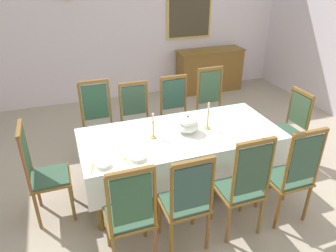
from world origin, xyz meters
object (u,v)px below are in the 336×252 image
object	(u,v)px
chair_head_west	(42,172)
chair_north_b	(137,119)
chair_south_a	(130,214)
candlestick_east	(208,118)
dining_table	(181,139)
candlestick_west	(153,128)
spoon_secondary	(93,166)
framed_painting	(190,9)
bowl_near_right	(103,165)
bowl_near_left	(138,158)
chair_south_d	(292,174)
sideboard	(209,70)
soup_tureen	(188,124)
chair_south_b	(186,201)
spoon_primary	(126,160)
chair_north_a	(99,123)
chair_north_c	(176,113)
chair_south_c	(243,185)
chair_north_d	(212,106)
chair_head_east	(289,127)

from	to	relation	value
chair_head_west	chair_north_b	bearing A→B (deg)	125.98
chair_south_a	candlestick_east	bearing A→B (deg)	37.90
dining_table	candlestick_west	distance (m)	0.40
spoon_secondary	framed_painting	size ratio (longest dim) A/B	0.15
chair_south_a	bowl_near_right	distance (m)	0.60
chair_north_b	bowl_near_left	world-z (taller)	chair_north_b
dining_table	chair_south_d	distance (m)	1.29
candlestick_east	sideboard	distance (m)	3.36
soup_tureen	spoon_secondary	distance (m)	1.22
chair_south_b	spoon_primary	bearing A→B (deg)	127.12
framed_painting	chair_south_d	bearing A→B (deg)	-97.61
chair_north_a	spoon_secondary	bearing A→B (deg)	79.61
chair_north_c	sideboard	size ratio (longest dim) A/B	0.77
bowl_near_right	chair_south_a	bearing A→B (deg)	-76.29
chair_north_a	chair_south_c	size ratio (longest dim) A/B	0.99
bowl_near_right	framed_painting	distance (m)	4.44
chair_north_b	chair_south_c	distance (m)	1.95
bowl_near_right	chair_head_west	bearing A→B (deg)	147.68
chair_north_d	spoon_primary	bearing A→B (deg)	38.16
chair_south_a	dining_table	bearing A→B (deg)	47.54
chair_south_c	chair_head_east	size ratio (longest dim) A/B	1.10
chair_south_d	chair_north_d	xyz separation A→B (m)	(0.00, 1.86, -0.00)
bowl_near_right	spoon_primary	distance (m)	0.24
dining_table	candlestick_west	bearing A→B (deg)	-180.00
chair_south_a	bowl_near_left	size ratio (longest dim) A/B	6.88
chair_south_d	candlestick_west	xyz separation A→B (m)	(-1.23, 0.93, 0.29)
candlestick_west	bowl_near_left	world-z (taller)	candlestick_west
chair_south_b	spoon_secondary	world-z (taller)	chair_south_b
dining_table	chair_north_d	bearing A→B (deg)	46.45
chair_south_a	candlestick_east	world-z (taller)	chair_south_a
bowl_near_left	spoon_secondary	xyz separation A→B (m)	(-0.46, 0.02, -0.02)
chair_north_c	chair_north_d	size ratio (longest dim) A/B	0.95
spoon_secondary	sideboard	world-z (taller)	sideboard
chair_head_west	chair_north_a	bearing A→B (deg)	141.68
chair_north_c	candlestick_east	distance (m)	0.98
chair_south_a	chair_north_a	world-z (taller)	chair_north_a
sideboard	bowl_near_left	bearing A→B (deg)	53.50
chair_south_d	chair_head_west	xyz separation A→B (m)	(-2.47, 0.93, -0.01)
candlestick_east	spoon_primary	distance (m)	1.15
soup_tureen	candlestick_west	bearing A→B (deg)	-180.00
chair_head_west	chair_south_c	bearing A→B (deg)	63.65
dining_table	chair_south_b	size ratio (longest dim) A/B	2.12
chair_north_a	candlestick_east	distance (m)	1.54
chair_south_c	soup_tureen	bearing A→B (deg)	102.94
chair_north_d	candlestick_west	distance (m)	1.57
chair_head_west	sideboard	size ratio (longest dim) A/B	0.80
chair_south_b	candlestick_west	world-z (taller)	chair_south_b
chair_north_b	soup_tureen	distance (m)	1.05
bowl_near_right	bowl_near_left	bearing A→B (deg)	0.61
dining_table	candlestick_west	world-z (taller)	candlestick_west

